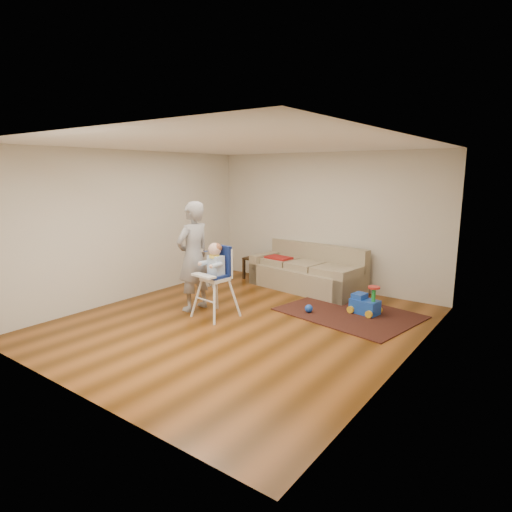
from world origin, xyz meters
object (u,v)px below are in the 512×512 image
Objects in this scene: high_chair at (215,281)px; toy_ball at (309,308)px; sofa at (306,268)px; ride_on_toy at (365,299)px; adult at (193,256)px; side_table at (257,268)px.

toy_ball is at bearing 48.99° from high_chair.
ride_on_toy is at bearing -18.76° from sofa.
toy_ball is (0.79, -1.28, -0.36)m from sofa.
high_chair is 0.64m from adult.
toy_ball is 0.07× the size of adult.
sofa reaches higher than toy_ball.
adult is (-1.69, -0.96, 0.84)m from toy_ball.
high_chair is at bearing 85.61° from adult.
adult reaches higher than toy_ball.
sofa is 2.46m from adult.
sofa is 5.02× the size of side_table.
sofa reaches higher than ride_on_toy.
ride_on_toy is 2.48m from high_chair.
sofa reaches higher than side_table.
sofa is at bearing -6.44° from side_table.
ride_on_toy is 0.40× the size of high_chair.
ride_on_toy is at bearing 45.85° from high_chair.
sofa is at bearing 88.15° from high_chair.
ride_on_toy is 0.27× the size of adult.
side_table is at bearing 118.33° from high_chair.
ride_on_toy is 3.66× the size of toy_ball.
side_table is at bearing -178.89° from sofa.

